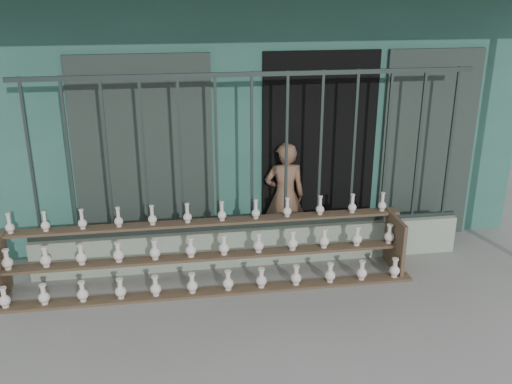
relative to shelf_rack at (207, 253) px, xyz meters
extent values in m
plane|color=slate|center=(0.55, -0.89, -0.36)|extent=(60.00, 60.00, 0.00)
cube|color=#2B5B4E|center=(0.55, 3.41, 1.24)|extent=(7.00, 5.00, 3.20)
cube|color=black|center=(1.45, 0.93, 0.84)|extent=(1.40, 0.12, 2.40)
cube|color=#202B26|center=(-0.65, 0.89, 0.84)|extent=(1.60, 0.08, 2.40)
cube|color=#202B26|center=(2.85, 0.89, 0.84)|extent=(1.20, 0.08, 2.40)
cube|color=gray|center=(0.55, 0.41, -0.14)|extent=(5.00, 0.20, 0.45)
cube|color=#283330|center=(-1.80, 0.41, 0.99)|extent=(0.03, 0.03, 1.80)
cube|color=#283330|center=(-1.41, 0.41, 0.99)|extent=(0.03, 0.03, 1.80)
cube|color=#283330|center=(-1.01, 0.41, 0.99)|extent=(0.03, 0.03, 1.80)
cube|color=#283330|center=(-0.62, 0.41, 0.99)|extent=(0.03, 0.03, 1.80)
cube|color=#283330|center=(-0.23, 0.41, 0.99)|extent=(0.03, 0.03, 1.80)
cube|color=#283330|center=(0.16, 0.41, 0.99)|extent=(0.03, 0.03, 1.80)
cube|color=#283330|center=(0.55, 0.41, 0.99)|extent=(0.03, 0.03, 1.80)
cube|color=#283330|center=(0.94, 0.41, 0.99)|extent=(0.03, 0.03, 1.80)
cube|color=#283330|center=(1.34, 0.41, 0.99)|extent=(0.03, 0.03, 1.80)
cube|color=#283330|center=(1.73, 0.41, 0.99)|extent=(0.03, 0.03, 1.80)
cube|color=#283330|center=(2.12, 0.41, 0.99)|extent=(0.03, 0.03, 1.80)
cube|color=#283330|center=(2.51, 0.41, 0.99)|extent=(0.03, 0.03, 1.80)
cube|color=#283330|center=(2.90, 0.41, 0.99)|extent=(0.03, 0.03, 1.80)
cube|color=#283330|center=(0.55, 0.41, 1.86)|extent=(5.00, 0.04, 0.05)
cube|color=#283330|center=(0.55, 0.41, 0.11)|extent=(5.00, 0.04, 0.05)
cube|color=brown|center=(0.00, -0.24, -0.35)|extent=(4.50, 0.18, 0.03)
cube|color=brown|center=(0.00, 0.01, -0.05)|extent=(4.50, 0.18, 0.03)
cube|color=brown|center=(0.00, 0.26, 0.25)|extent=(4.50, 0.18, 0.03)
cube|color=brown|center=(-2.15, 0.01, -0.04)|extent=(0.04, 0.55, 0.64)
cube|color=brown|center=(2.15, 0.01, -0.04)|extent=(0.04, 0.55, 0.64)
imported|color=brown|center=(1.01, 0.79, 0.32)|extent=(0.51, 0.35, 1.35)
camera|label=1|loc=(-0.34, -5.60, 2.77)|focal=40.00mm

